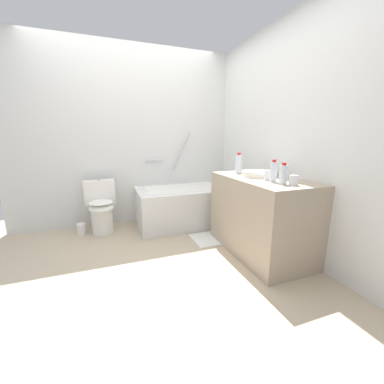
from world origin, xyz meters
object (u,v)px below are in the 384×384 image
bathtub (187,205)px  bath_mat (216,238)px  sink_basin (257,174)px  sink_faucet (272,173)px  water_bottle_0 (274,172)px  toilet (101,208)px  drinking_glass_1 (294,180)px  water_bottle_2 (283,174)px  toilet_paper_roll (81,229)px  water_bottle_1 (238,164)px  water_bottle_3 (239,163)px  drinking_glass_0 (268,175)px

bathtub → bath_mat: bearing=-75.3°
sink_basin → sink_faucet: size_ratio=2.23×
sink_faucet → water_bottle_0: (-0.25, -0.33, 0.07)m
toilet → drinking_glass_1: drinking_glass_1 is taller
water_bottle_2 → toilet_paper_roll: size_ratio=1.40×
water_bottle_1 → drinking_glass_1: 0.81m
water_bottle_1 → drinking_glass_1: size_ratio=2.66×
water_bottle_0 → bath_mat: 1.20m
bathtub → water_bottle_3: bearing=-55.4°
sink_faucet → water_bottle_2: bearing=-118.2°
water_bottle_0 → toilet_paper_roll: bearing=141.6°
bath_mat → toilet_paper_roll: bearing=154.9°
bath_mat → water_bottle_3: bearing=-3.8°
toilet → water_bottle_1: water_bottle_1 is taller
bath_mat → toilet_paper_roll: size_ratio=4.19×
drinking_glass_0 → toilet_paper_roll: bearing=143.9°
toilet → water_bottle_0: 2.22m
toilet → sink_faucet: (1.83, -1.11, 0.53)m
bathtub → water_bottle_0: bathtub is taller
drinking_glass_0 → toilet_paper_roll: drinking_glass_0 is taller
drinking_glass_0 → sink_basin: bearing=80.7°
bathtub → toilet_paper_roll: bathtub is taller
water_bottle_3 → drinking_glass_0: bearing=-92.8°
sink_basin → water_bottle_1: 0.30m
bathtub → drinking_glass_0: (0.42, -1.25, 0.60)m
water_bottle_2 → drinking_glass_0: bearing=87.6°
bath_mat → toilet_paper_roll: (-1.61, 0.76, 0.06)m
drinking_glass_0 → toilet_paper_roll: 2.45m
bathtub → drinking_glass_1: bearing=-73.0°
toilet → water_bottle_3: water_bottle_3 is taller
sink_basin → water_bottle_0: 0.34m
sink_basin → bath_mat: size_ratio=0.58×
toilet → toilet_paper_roll: (-0.27, 0.03, -0.27)m
bathtub → water_bottle_3: (0.45, -0.66, 0.66)m
sink_faucet → drinking_glass_1: 0.55m
water_bottle_2 → drinking_glass_1: size_ratio=2.19×
sink_basin → drinking_glass_0: 0.22m
drinking_glass_1 → bath_mat: size_ratio=0.15×
toilet_paper_roll → sink_faucet: bearing=-28.5°
sink_basin → drinking_glass_1: 0.52m
bathtub → water_bottle_2: 1.66m
toilet → drinking_glass_0: size_ratio=7.07×
sink_basin → water_bottle_2: size_ratio=1.73×
bath_mat → water_bottle_2: bearing=-73.6°
sink_basin → drinking_glass_1: (0.01, -0.52, 0.01)m
water_bottle_1 → drinking_glass_0: 0.51m
drinking_glass_0 → bath_mat: bearing=112.9°
sink_basin → bath_mat: sink_basin is taller
water_bottle_3 → bath_mat: 0.99m
sink_faucet → water_bottle_3: (-0.20, 0.37, 0.08)m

